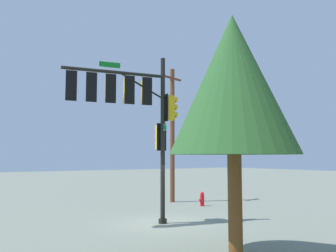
# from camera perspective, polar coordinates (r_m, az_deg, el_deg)

# --- Properties ---
(ground_plane) EXTENTS (120.00, 120.00, 0.00)m
(ground_plane) POSITION_cam_1_polar(r_m,az_deg,el_deg) (15.91, -0.86, -15.36)
(ground_plane) COLOR gray
(signal_pole_assembly) EXTENTS (5.03, 1.53, 7.29)m
(signal_pole_assembly) POSITION_cam_1_polar(r_m,az_deg,el_deg) (15.42, -5.74, 3.21)
(signal_pole_assembly) COLOR black
(signal_pole_assembly) RESTS_ON ground_plane
(utility_pole) EXTENTS (1.74, 0.69, 8.63)m
(utility_pole) POSITION_cam_1_polar(r_m,az_deg,el_deg) (23.05, 0.70, -1.07)
(utility_pole) COLOR brown
(utility_pole) RESTS_ON ground_plane
(fire_hydrant) EXTENTS (0.33, 0.24, 0.83)m
(fire_hydrant) POSITION_cam_1_polar(r_m,az_deg,el_deg) (21.34, 5.49, -11.56)
(fire_hydrant) COLOR red
(fire_hydrant) RESTS_ON ground_plane
(tree_near) EXTENTS (3.75, 3.75, 7.10)m
(tree_near) POSITION_cam_1_polar(r_m,az_deg,el_deg) (10.64, 10.41, 6.62)
(tree_near) COLOR brown
(tree_near) RESTS_ON ground_plane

